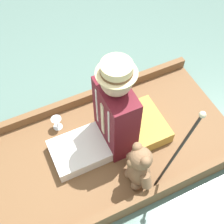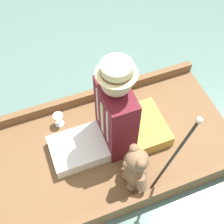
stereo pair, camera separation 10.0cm
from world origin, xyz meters
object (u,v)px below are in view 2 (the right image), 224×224
(seated_person, at_px, (108,118))
(wine_glass, at_px, (58,118))
(teddy_bear, at_px, (135,169))
(walking_cane, at_px, (177,152))

(seated_person, distance_m, wine_glass, 0.55)
(seated_person, xyz_separation_m, wine_glass, (0.33, 0.34, -0.27))
(teddy_bear, distance_m, wine_glass, 0.85)
(wine_glass, height_order, walking_cane, walking_cane)
(wine_glass, xyz_separation_m, walking_cane, (-0.83, -0.64, 0.41))
(seated_person, distance_m, teddy_bear, 0.43)
(teddy_bear, xyz_separation_m, walking_cane, (-0.10, -0.24, 0.28))
(teddy_bear, relative_size, wine_glass, 3.70)
(walking_cane, bearing_deg, seated_person, 30.79)
(seated_person, height_order, teddy_bear, seated_person)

